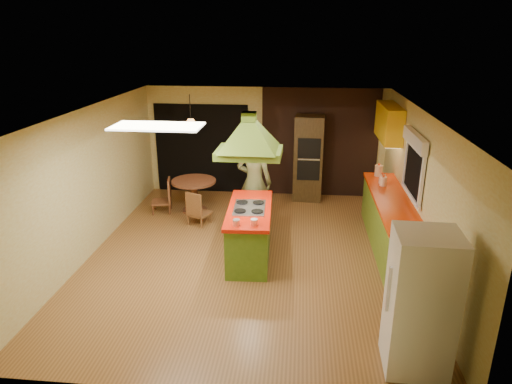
# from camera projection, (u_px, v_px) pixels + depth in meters

# --- Properties ---
(ground) EXTENTS (6.50, 6.50, 0.00)m
(ground) POSITION_uv_depth(u_px,v_px,m) (250.00, 255.00, 7.96)
(ground) COLOR #8F5E2F
(ground) RESTS_ON ground
(room_walls) EXTENTS (5.50, 6.50, 6.50)m
(room_walls) POSITION_uv_depth(u_px,v_px,m) (249.00, 187.00, 7.54)
(room_walls) COLOR beige
(room_walls) RESTS_ON ground
(ceiling_plane) EXTENTS (6.50, 6.50, 0.00)m
(ceiling_plane) POSITION_uv_depth(u_px,v_px,m) (249.00, 112.00, 7.12)
(ceiling_plane) COLOR silver
(ceiling_plane) RESTS_ON room_walls
(brick_panel) EXTENTS (2.64, 0.03, 2.50)m
(brick_panel) POSITION_uv_depth(u_px,v_px,m) (319.00, 143.00, 10.45)
(brick_panel) COLOR #381E14
(brick_panel) RESTS_ON ground
(nook_opening) EXTENTS (2.20, 0.03, 2.10)m
(nook_opening) POSITION_uv_depth(u_px,v_px,m) (202.00, 149.00, 10.78)
(nook_opening) COLOR black
(nook_opening) RESTS_ON ground
(right_counter) EXTENTS (0.62, 3.05, 0.92)m
(right_counter) POSITION_uv_depth(u_px,v_px,m) (390.00, 222.00, 8.14)
(right_counter) COLOR olive
(right_counter) RESTS_ON ground
(upper_cabinets) EXTENTS (0.34, 1.40, 0.70)m
(upper_cabinets) POSITION_uv_depth(u_px,v_px,m) (389.00, 123.00, 9.12)
(upper_cabinets) COLOR yellow
(upper_cabinets) RESTS_ON room_walls
(window_right) EXTENTS (0.12, 1.35, 1.06)m
(window_right) POSITION_uv_depth(u_px,v_px,m) (415.00, 155.00, 7.49)
(window_right) COLOR black
(window_right) RESTS_ON room_walls
(fluor_panel) EXTENTS (1.20, 0.60, 0.03)m
(fluor_panel) POSITION_uv_depth(u_px,v_px,m) (157.00, 126.00, 6.10)
(fluor_panel) COLOR white
(fluor_panel) RESTS_ON ceiling_plane
(kitchen_island) EXTENTS (0.80, 1.82, 0.91)m
(kitchen_island) POSITION_uv_depth(u_px,v_px,m) (250.00, 232.00, 7.76)
(kitchen_island) COLOR #527D1F
(kitchen_island) RESTS_ON ground
(range_hood) EXTENTS (1.05, 0.76, 0.79)m
(range_hood) POSITION_uv_depth(u_px,v_px,m) (249.00, 128.00, 7.15)
(range_hood) COLOR #5B791E
(range_hood) RESTS_ON ceiling_plane
(man) EXTENTS (0.76, 0.58, 1.88)m
(man) POSITION_uv_depth(u_px,v_px,m) (254.00, 182.00, 8.77)
(man) COLOR brown
(man) RESTS_ON ground
(refrigerator) EXTENTS (0.71, 0.67, 1.69)m
(refrigerator) POSITION_uv_depth(u_px,v_px,m) (421.00, 303.00, 5.06)
(refrigerator) COLOR white
(refrigerator) RESTS_ON ground
(wall_oven) EXTENTS (0.67, 0.63, 1.93)m
(wall_oven) POSITION_uv_depth(u_px,v_px,m) (309.00, 158.00, 10.30)
(wall_oven) COLOR #483317
(wall_oven) RESTS_ON ground
(dining_table) EXTENTS (0.94, 0.94, 0.71)m
(dining_table) POSITION_uv_depth(u_px,v_px,m) (194.00, 190.00, 9.70)
(dining_table) COLOR brown
(dining_table) RESTS_ON ground
(chair_left) EXTENTS (0.48, 0.48, 0.74)m
(chair_left) POSITION_uv_depth(u_px,v_px,m) (161.00, 196.00, 9.71)
(chair_left) COLOR brown
(chair_left) RESTS_ON ground
(chair_near) EXTENTS (0.51, 0.51, 0.71)m
(chair_near) POSITION_uv_depth(u_px,v_px,m) (199.00, 207.00, 9.11)
(chair_near) COLOR brown
(chair_near) RESTS_ON ground
(pendant_lamp) EXTENTS (0.41, 0.41, 0.21)m
(pendant_lamp) POSITION_uv_depth(u_px,v_px,m) (191.00, 124.00, 9.23)
(pendant_lamp) COLOR #FF9E3F
(pendant_lamp) RESTS_ON ceiling_plane
(canister_large) EXTENTS (0.17, 0.17, 0.22)m
(canister_large) POSITION_uv_depth(u_px,v_px,m) (378.00, 171.00, 9.17)
(canister_large) COLOR beige
(canister_large) RESTS_ON right_counter
(canister_medium) EXTENTS (0.15, 0.15, 0.18)m
(canister_medium) POSITION_uv_depth(u_px,v_px,m) (382.00, 179.00, 8.72)
(canister_medium) COLOR beige
(canister_medium) RESTS_ON right_counter
(canister_small) EXTENTS (0.16, 0.16, 0.17)m
(canister_small) POSITION_uv_depth(u_px,v_px,m) (383.00, 181.00, 8.60)
(canister_small) COLOR #FFEBCD
(canister_small) RESTS_ON right_counter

